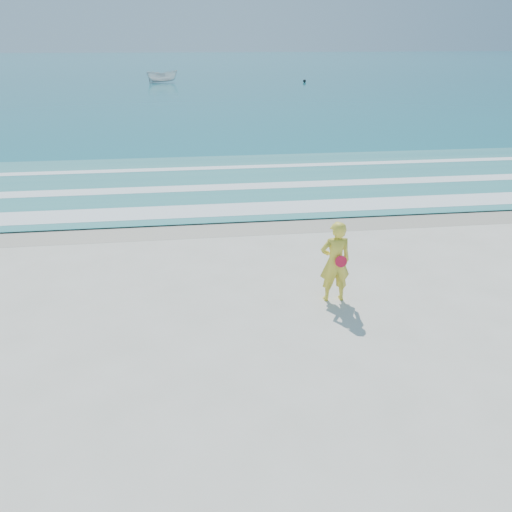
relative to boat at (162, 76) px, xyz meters
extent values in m
plane|color=silver|center=(4.62, -64.08, -0.82)|extent=(400.00, 400.00, 0.00)
cube|color=#B2A893|center=(4.62, -55.08, -0.82)|extent=(400.00, 2.40, 0.00)
cube|color=#19727F|center=(4.62, 40.92, -0.80)|extent=(400.00, 190.00, 0.04)
cube|color=#59B7AD|center=(4.62, -50.08, -0.77)|extent=(400.00, 10.00, 0.01)
cube|color=white|center=(4.62, -53.78, -0.77)|extent=(400.00, 1.40, 0.01)
cube|color=white|center=(4.62, -50.88, -0.77)|extent=(400.00, 0.90, 0.01)
cube|color=white|center=(4.62, -47.58, -0.77)|extent=(400.00, 0.60, 0.01)
imported|color=silver|center=(0.00, 0.00, 0.00)|extent=(4.18, 1.97, 1.56)
sphere|color=black|center=(18.69, -2.10, -0.58)|extent=(0.41, 0.41, 0.41)
imported|color=yellow|center=(6.36, -60.58, 0.15)|extent=(0.72, 0.48, 1.95)
cylinder|color=red|center=(6.44, -60.76, 0.24)|extent=(0.27, 0.08, 0.27)
camera|label=1|loc=(3.23, -70.61, 4.87)|focal=35.00mm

